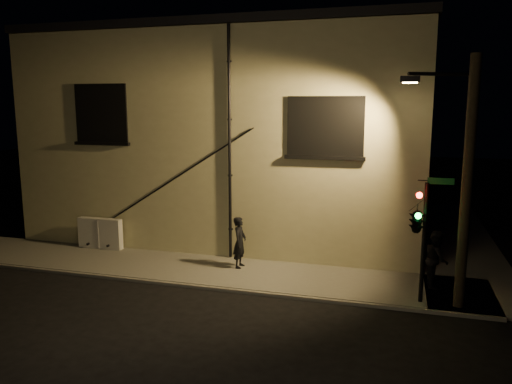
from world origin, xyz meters
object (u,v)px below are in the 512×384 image
(traffic_signal, at_px, (418,219))
(streetlamp_pole, at_px, (463,178))
(utility_cabinet, at_px, (100,233))
(pedestrian_a, at_px, (240,242))
(pedestrian_b, at_px, (436,259))

(traffic_signal, xyz_separation_m, streetlamp_pole, (1.12, 0.14, 1.19))
(traffic_signal, bearing_deg, utility_cabinet, 168.72)
(utility_cabinet, bearing_deg, traffic_signal, -11.28)
(pedestrian_a, distance_m, pedestrian_b, 6.43)
(streetlamp_pole, bearing_deg, pedestrian_a, 167.77)
(utility_cabinet, relative_size, streetlamp_pole, 0.26)
(pedestrian_a, bearing_deg, pedestrian_b, -89.63)
(pedestrian_b, relative_size, streetlamp_pole, 0.25)
(pedestrian_b, xyz_separation_m, traffic_signal, (-0.68, -1.49, 1.54))
(traffic_signal, bearing_deg, pedestrian_a, 164.22)
(utility_cabinet, height_order, pedestrian_b, pedestrian_b)
(utility_cabinet, distance_m, traffic_signal, 12.14)
(pedestrian_b, bearing_deg, utility_cabinet, 82.38)
(utility_cabinet, relative_size, pedestrian_b, 1.02)
(pedestrian_b, xyz_separation_m, streetlamp_pole, (0.45, -1.35, 2.73))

